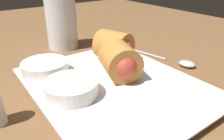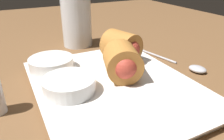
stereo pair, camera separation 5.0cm
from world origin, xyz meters
The scene contains 8 objects.
table_surface centered at (0.00, 0.00, 1.00)cm, with size 180.00×140.00×2.00cm.
serving_plate centered at (0.04, 0.37, 2.76)cm, with size 31.82×25.64×1.50cm.
roll_front_left centered at (0.73, -2.07, 6.59)cm, with size 8.33×7.94×6.18cm.
roll_front_right centered at (7.57, -6.00, 6.59)cm, with size 8.30×7.81×6.18cm.
dipping_bowl_near centered at (0.66, 7.63, 4.81)cm, with size 8.39×8.39×2.40cm.
dipping_bowl_far centered at (10.14, 8.24, 4.81)cm, with size 8.39×8.39×2.40cm.
spoon centered at (0.56, -18.09, 2.56)cm, with size 17.96×5.60×1.26cm.
drinking_glass centered at (25.74, -2.35, 8.30)cm, with size 7.66×7.66×12.59cm.
Camera 1 is at (-26.45, 19.46, 21.75)cm, focal length 35.00 mm.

